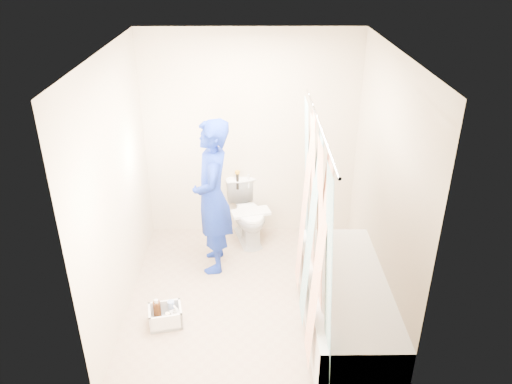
{
  "coord_description": "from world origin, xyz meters",
  "views": [
    {
      "loc": [
        0.01,
        -3.98,
        3.19
      ],
      "look_at": [
        0.05,
        0.27,
        1.03
      ],
      "focal_mm": 35.0,
      "sensor_mm": 36.0,
      "label": 1
    }
  ],
  "objects_px": {
    "plumber": "(213,197)",
    "cleaning_caddy": "(167,316)",
    "bathtub": "(345,302)",
    "toilet": "(248,212)"
  },
  "relations": [
    {
      "from": "toilet",
      "to": "cleaning_caddy",
      "type": "relative_size",
      "value": 2.08
    },
    {
      "from": "bathtub",
      "to": "toilet",
      "type": "relative_size",
      "value": 2.47
    },
    {
      "from": "cleaning_caddy",
      "to": "bathtub",
      "type": "bearing_deg",
      "value": -13.32
    },
    {
      "from": "plumber",
      "to": "cleaning_caddy",
      "type": "height_order",
      "value": "plumber"
    },
    {
      "from": "toilet",
      "to": "plumber",
      "type": "height_order",
      "value": "plumber"
    },
    {
      "from": "plumber",
      "to": "cleaning_caddy",
      "type": "relative_size",
      "value": 4.87
    },
    {
      "from": "plumber",
      "to": "cleaning_caddy",
      "type": "bearing_deg",
      "value": -26.26
    },
    {
      "from": "bathtub",
      "to": "cleaning_caddy",
      "type": "height_order",
      "value": "bathtub"
    },
    {
      "from": "bathtub",
      "to": "cleaning_caddy",
      "type": "relative_size",
      "value": 5.13
    },
    {
      "from": "plumber",
      "to": "bathtub",
      "type": "bearing_deg",
      "value": 48.19
    }
  ]
}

